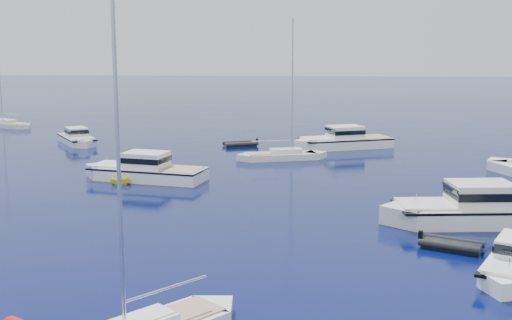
{
  "coord_description": "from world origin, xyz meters",
  "views": [
    {
      "loc": [
        -3.48,
        -25.57,
        10.59
      ],
      "look_at": [
        -7.42,
        21.62,
        2.2
      ],
      "focal_mm": 45.7,
      "sensor_mm": 36.0,
      "label": 1
    }
  ],
  "objects": [
    {
      "name": "ground",
      "position": [
        0.0,
        0.0,
        0.0
      ],
      "size": [
        400.0,
        400.0,
        0.0
      ],
      "primitive_type": "plane",
      "color": "#080E52",
      "rests_on": "ground"
    },
    {
      "name": "motor_cruiser_centre",
      "position": [
        6.52,
        13.32,
        0.0
      ],
      "size": [
        12.53,
        5.13,
        3.2
      ],
      "primitive_type": null,
      "rotation": [
        0.0,
        0.0,
        1.69
      ],
      "color": "silver",
      "rests_on": "ground"
    },
    {
      "name": "motor_cruiser_far_l",
      "position": [
        -16.61,
        24.29,
        0.0
      ],
      "size": [
        11.37,
        5.55,
        2.86
      ],
      "primitive_type": null,
      "rotation": [
        0.0,
        0.0,
        1.36
      ],
      "color": "white",
      "rests_on": "ground"
    },
    {
      "name": "motor_cruiser_distant",
      "position": [
        -0.06,
        41.85,
        0.0
      ],
      "size": [
        11.75,
        7.43,
        2.96
      ],
      "primitive_type": null,
      "rotation": [
        0.0,
        0.0,
        1.96
      ],
      "color": "white",
      "rests_on": "ground"
    },
    {
      "name": "motor_cruiser_horizon",
      "position": [
        -28.61,
        42.42,
        0.0
      ],
      "size": [
        6.96,
        8.62,
        2.26
      ],
      "primitive_type": null,
      "rotation": [
        0.0,
        0.0,
        3.73
      ],
      "color": "silver",
      "rests_on": "ground"
    },
    {
      "name": "sailboat_centre",
      "position": [
        -6.04,
        34.53,
        0.0
      ],
      "size": [
        9.45,
        4.94,
        13.45
      ],
      "primitive_type": null,
      "rotation": [
        0.0,
        0.0,
        5.01
      ],
      "color": "silver",
      "rests_on": "ground"
    },
    {
      "name": "sailboat_far_l",
      "position": [
        -42.87,
        55.82,
        0.0
      ],
      "size": [
        9.07,
        6.23,
        13.24
      ],
      "primitive_type": null,
      "rotation": [
        0.0,
        0.0,
        1.09
      ],
      "color": "silver",
      "rests_on": "ground"
    },
    {
      "name": "tender_yellow",
      "position": [
        -18.16,
        23.82,
        0.0
      ],
      "size": [
        2.16,
        3.38,
        0.95
      ],
      "primitive_type": null,
      "rotation": [
        0.0,
        0.0,
        0.12
      ],
      "color": "#C5AC0B",
      "rests_on": "ground"
    },
    {
      "name": "tender_grey_near",
      "position": [
        4.04,
        8.1,
        0.0
      ],
      "size": [
        3.79,
        3.1,
        0.95
      ],
      "primitive_type": null,
      "rotation": [
        0.0,
        0.0,
        4.27
      ],
      "color": "black",
      "rests_on": "ground"
    },
    {
      "name": "tender_grey_far",
      "position": [
        -10.83,
        42.3,
        0.0
      ],
      "size": [
        4.21,
        3.31,
        0.95
      ],
      "primitive_type": null,
      "rotation": [
        0.0,
        0.0,
        1.97
      ],
      "color": "black",
      "rests_on": "ground"
    }
  ]
}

